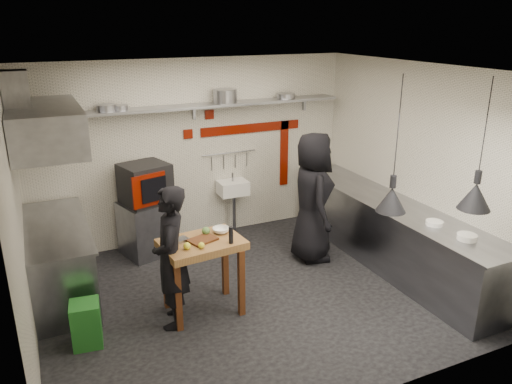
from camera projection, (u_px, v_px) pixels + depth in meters
name	position (u px, v px, depth m)	size (l,w,h in m)	color
floor	(250.00, 295.00, 6.34)	(5.00, 5.00, 0.00)	black
ceiling	(249.00, 70.00, 5.42)	(5.00, 5.00, 0.00)	beige
wall_back	(195.00, 151.00, 7.69)	(5.00, 0.04, 2.80)	beige
wall_front	(354.00, 267.00, 4.08)	(5.00, 0.04, 2.80)	beige
wall_left	(18.00, 226.00, 4.90)	(0.04, 4.20, 2.80)	beige
wall_right	(416.00, 167.00, 6.87)	(0.04, 4.20, 2.80)	beige
red_band_horiz	(251.00, 128.00, 7.95)	(1.70, 0.02, 0.14)	#670F01
red_band_vert	(284.00, 153.00, 8.34)	(0.14, 0.02, 1.10)	#670F01
red_tile_a	(209.00, 115.00, 7.59)	(0.14, 0.02, 0.14)	#670F01
red_tile_b	(188.00, 134.00, 7.54)	(0.14, 0.02, 0.14)	#670F01
back_shelf	(197.00, 106.00, 7.30)	(4.60, 0.34, 0.04)	gray
shelf_bracket_left	(59.00, 122.00, 6.71)	(0.04, 0.06, 0.24)	gray
shelf_bracket_mid	(194.00, 111.00, 7.46)	(0.04, 0.06, 0.24)	gray
shelf_bracket_right	(304.00, 103.00, 8.21)	(0.04, 0.06, 0.24)	gray
pan_far_left	(106.00, 108.00, 6.77)	(0.26, 0.26, 0.09)	gray
pan_mid_left	(120.00, 108.00, 6.84)	(0.23, 0.23, 0.07)	gray
stock_pot	(225.00, 96.00, 7.43)	(0.35, 0.35, 0.20)	gray
pan_right	(286.00, 96.00, 7.86)	(0.29, 0.29, 0.08)	gray
oven_stand	(148.00, 228.00, 7.38)	(0.69, 0.63, 0.80)	gray
combi_oven	(145.00, 184.00, 7.16)	(0.62, 0.58, 0.58)	black
oven_door	(149.00, 190.00, 6.88)	(0.51, 0.03, 0.46)	#670F01
oven_glass	(154.00, 190.00, 6.90)	(0.38, 0.02, 0.34)	black
hand_sink	(233.00, 188.00, 7.95)	(0.46, 0.34, 0.22)	white
sink_tap	(233.00, 177.00, 7.89)	(0.03, 0.03, 0.14)	gray
sink_drain	(234.00, 214.00, 8.06)	(0.06, 0.06, 0.66)	gray
utensil_rail	(229.00, 153.00, 7.89)	(0.02, 0.02, 0.90)	gray
counter_right	(389.00, 234.00, 7.04)	(0.70, 3.80, 0.90)	gray
counter_right_top	(392.00, 203.00, 6.89)	(0.76, 3.90, 0.03)	gray
plate_stack	(467.00, 237.00, 5.70)	(0.22, 0.22, 0.07)	white
small_bowl_right	(434.00, 223.00, 6.12)	(0.21, 0.21, 0.05)	white
counter_left	(60.00, 261.00, 6.25)	(0.70, 1.90, 0.90)	gray
counter_left_top	(55.00, 227.00, 6.10)	(0.76, 2.00, 0.03)	gray
extractor_hood	(45.00, 127.00, 5.71)	(0.78, 1.60, 0.50)	gray
hood_duct	(16.00, 93.00, 5.48)	(0.28, 0.28, 0.50)	gray
green_bin	(86.00, 324.00, 5.31)	(0.30, 0.30, 0.50)	#1C5E1E
prep_table	(203.00, 276.00, 5.86)	(0.92, 0.64, 0.92)	olive
cutting_board	(203.00, 240.00, 5.71)	(0.31, 0.22, 0.03)	#522913
pepper_mill	(231.00, 235.00, 5.62)	(0.05, 0.05, 0.20)	black
lemon_a	(187.00, 246.00, 5.48)	(0.08, 0.08, 0.08)	yellow
lemon_b	(201.00, 245.00, 5.51)	(0.07, 0.07, 0.07)	yellow
veg_ball	(206.00, 231.00, 5.85)	(0.10, 0.10, 0.10)	#527D38
steel_tray	(180.00, 240.00, 5.69)	(0.19, 0.13, 0.03)	gray
bowl	(221.00, 230.00, 5.92)	(0.20, 0.20, 0.06)	white
heat_lamp_near	(397.00, 146.00, 5.31)	(0.33, 0.33, 1.50)	black
heat_lamp_far	(483.00, 145.00, 5.08)	(0.34, 0.34, 1.39)	black
chef_left	(171.00, 258.00, 5.51)	(0.60, 0.40, 1.65)	black
chef_right	(312.00, 197.00, 7.06)	(0.91, 0.59, 1.87)	black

